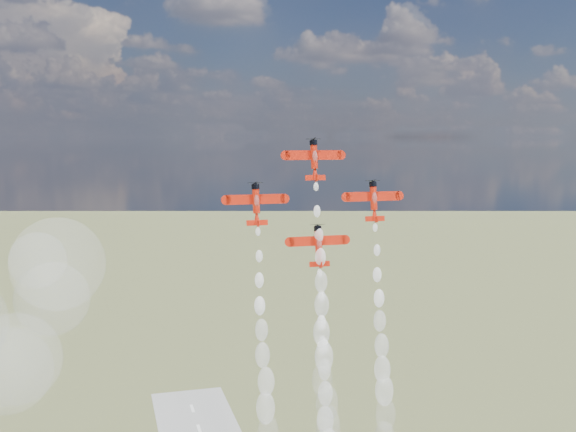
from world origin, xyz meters
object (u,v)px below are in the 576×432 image
(plane_lead, at_px, (314,159))
(plane_slot, at_px, (318,245))
(plane_left, at_px, (256,203))
(plane_right, at_px, (374,200))

(plane_lead, height_order, plane_slot, plane_lead)
(plane_left, bearing_deg, plane_lead, 7.04)
(plane_right, relative_size, plane_slot, 1.00)
(plane_lead, xyz_separation_m, plane_slot, (0.00, -3.11, -17.37))
(plane_lead, xyz_separation_m, plane_left, (-12.61, -1.56, -8.69))
(plane_right, bearing_deg, plane_slot, -172.96)
(plane_left, distance_m, plane_right, 25.21)
(plane_lead, distance_m, plane_left, 15.39)
(plane_lead, bearing_deg, plane_right, -7.04)
(plane_lead, distance_m, plane_right, 15.39)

